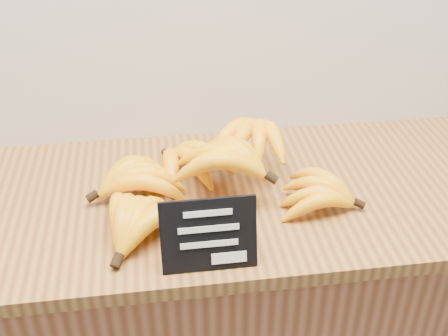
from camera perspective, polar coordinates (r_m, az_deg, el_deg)
counter_top at (r=1.20m, az=-0.33°, el=-2.92°), size 1.47×0.54×0.03m
chalkboard_sign at (r=0.97m, az=-1.56°, el=-6.85°), size 0.17×0.04×0.13m
banana_pile at (r=1.14m, az=-2.21°, el=-0.70°), size 0.58×0.38×0.13m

